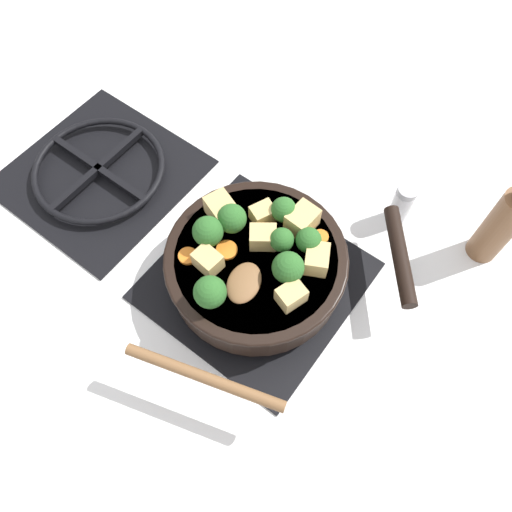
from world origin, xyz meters
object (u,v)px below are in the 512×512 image
pepper_mill (501,225)px  salt_shaker (402,204)px  wooden_spoon (223,333)px  skillet_pan (258,264)px

pepper_mill → salt_shaker: bearing=101.4°
wooden_spoon → salt_shaker: (0.37, -0.09, -0.05)m
wooden_spoon → skillet_pan: bearing=15.9°
skillet_pan → salt_shaker: size_ratio=4.30×
wooden_spoon → salt_shaker: wooden_spoon is taller
skillet_pan → wooden_spoon: size_ratio=1.70×
pepper_mill → skillet_pan: bearing=135.6°
wooden_spoon → salt_shaker: bearing=-12.8°
skillet_pan → pepper_mill: bearing=-44.4°
wooden_spoon → salt_shaker: size_ratio=2.52×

